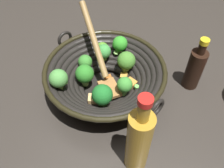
{
  "coord_description": "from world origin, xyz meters",
  "views": [
    {
      "loc": [
        -0.41,
        -0.24,
        0.57
      ],
      "look_at": [
        0.01,
        -0.02,
        0.03
      ],
      "focal_mm": 38.84,
      "sensor_mm": 36.0,
      "label": 1
    }
  ],
  "objects": [
    {
      "name": "ground_plane",
      "position": [
        0.0,
        0.0,
        0.0
      ],
      "size": [
        4.0,
        4.0,
        0.0
      ],
      "primitive_type": "plane",
      "color": "#332D28"
    },
    {
      "name": "wok",
      "position": [
        0.0,
        0.0,
        0.06
      ],
      "size": [
        0.35,
        0.38,
        0.2
      ],
      "color": "black",
      "rests_on": "ground"
    },
    {
      "name": "soy_sauce_bottle",
      "position": [
        0.14,
        -0.22,
        0.07
      ],
      "size": [
        0.05,
        0.05,
        0.18
      ],
      "color": "black",
      "rests_on": "ground"
    },
    {
      "name": "cooking_oil_bottle",
      "position": [
        -0.17,
        -0.18,
        0.1
      ],
      "size": [
        0.05,
        0.05,
        0.25
      ],
      "color": "#AD7F23",
      "rests_on": "ground"
    }
  ]
}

